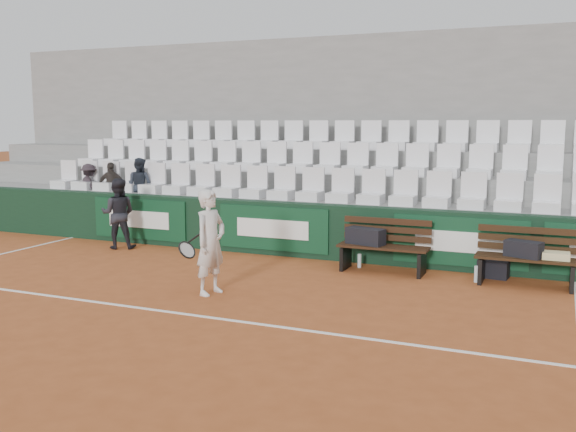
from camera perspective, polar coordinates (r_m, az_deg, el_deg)
The scene contains 23 objects.
ground at distance 8.71m, azimuth -10.73°, elevation -8.37°, with size 80.00×80.00×0.00m, color #A24E24.
court_baseline at distance 8.70m, azimuth -10.73°, elevation -8.35°, with size 18.00×0.06×0.01m, color white.
back_barrier at distance 12.00m, azimuth 0.13°, elevation -1.17°, with size 18.00×0.34×1.00m.
grandstand_tier_front at distance 12.60m, azimuth 0.97°, elevation -0.72°, with size 18.00×0.95×1.00m, color gray.
grandstand_tier_mid at distance 13.45m, azimuth 2.50°, elevation 0.81°, with size 18.00×0.95×1.45m, color gray.
grandstand_tier_back at distance 14.31m, azimuth 3.84°, elevation 2.16°, with size 18.00×0.95×1.90m, color gray.
grandstand_rear_wall at distance 14.82m, azimuth 4.70°, elevation 7.21°, with size 18.00×0.30×4.40m, color gray.
seat_row_front at distance 12.34m, azimuth 0.67°, elevation 2.90°, with size 11.90×0.44×0.63m, color silver.
seat_row_mid at distance 13.19m, azimuth 2.25°, elevation 5.20°, with size 11.90×0.44×0.63m, color white.
seat_row_back at distance 14.06m, azimuth 3.66°, elevation 7.22°, with size 11.90×0.44×0.63m, color white.
bench_left at distance 10.82m, azimuth 8.43°, elevation -3.80°, with size 1.50×0.56×0.45m, color #311B0E.
bench_right at distance 10.46m, azimuth 20.38°, elevation -4.66°, with size 1.50×0.56×0.45m, color black.
sports_bag_left at distance 10.84m, azimuth 6.90°, elevation -1.79°, with size 0.64×0.27×0.27m, color black.
sports_bag_right at distance 10.38m, azimuth 20.20°, elevation -2.77°, with size 0.54×0.25×0.25m, color black.
towel at distance 10.41m, azimuth 22.72°, elevation -3.27°, with size 0.39×0.28×0.11m, color beige.
sports_bag_ground at distance 10.87m, azimuth 17.78°, elevation -4.50°, with size 0.47×0.29×0.29m, color black.
water_bottle_near at distance 11.14m, azimuth 6.37°, elevation -3.96°, with size 0.07×0.07×0.24m, color silver.
water_bottle_far at distance 10.48m, azimuth 16.40°, elevation -4.98°, with size 0.07×0.07×0.26m, color silver.
tennis_player at distance 9.33m, azimuth -6.92°, elevation -2.33°, with size 0.73×0.62×1.53m.
ball_kid at distance 13.10m, azimuth -14.86°, elevation 0.21°, with size 0.68×0.53×1.39m, color black.
spectator_a at distance 15.01m, azimuth -17.32°, elevation 4.23°, with size 0.66×0.38×1.02m, color #282025.
spectator_b at distance 14.62m, azimuth -15.47°, elevation 4.31°, with size 0.63×0.26×1.07m, color #2E2925.
spectator_c at distance 14.16m, azimuth -13.10°, elevation 4.50°, with size 0.57×0.45×1.18m, color #212732.
Camera 1 is at (4.69, -6.90, 2.48)m, focal length 40.00 mm.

